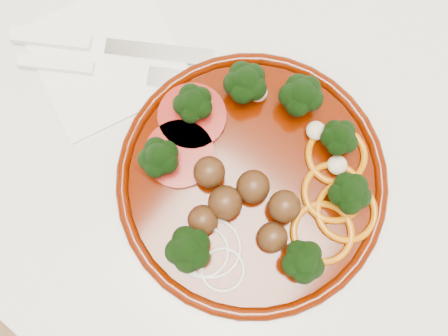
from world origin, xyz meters
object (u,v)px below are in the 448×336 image
Objects in this scene: plate at (254,177)px; napkin at (107,56)px; knife at (85,43)px; fork at (77,67)px.

plate reaches higher than napkin.
knife is 0.03m from fork.
knife is 1.13× the size of fork.
plate is 0.23m from fork.
napkin is (-0.22, 0.01, -0.02)m from plate.
knife is at bearing 179.92° from plate.
knife reaches higher than napkin.
plate reaches higher than fork.
napkin is at bearing 178.65° from plate.
napkin is at bearing -22.66° from knife.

